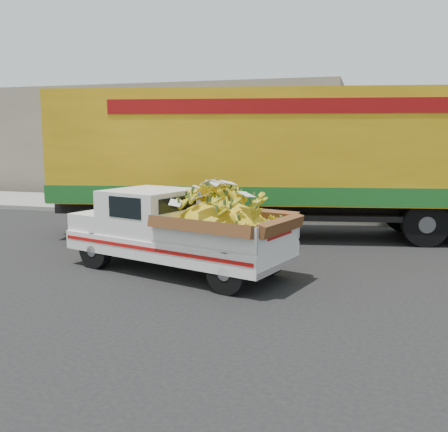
# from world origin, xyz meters

# --- Properties ---
(ground) EXTENTS (100.00, 100.00, 0.00)m
(ground) POSITION_xyz_m (0.00, 0.00, 0.00)
(ground) COLOR black
(ground) RESTS_ON ground
(curb) EXTENTS (60.00, 0.25, 0.15)m
(curb) POSITION_xyz_m (0.00, 7.35, 0.07)
(curb) COLOR gray
(curb) RESTS_ON ground
(sidewalk) EXTENTS (60.00, 4.00, 0.14)m
(sidewalk) POSITION_xyz_m (0.00, 9.45, 0.07)
(sidewalk) COLOR gray
(sidewalk) RESTS_ON ground
(building_left) EXTENTS (18.00, 6.00, 5.00)m
(building_left) POSITION_xyz_m (-8.00, 15.35, 2.50)
(building_left) COLOR gray
(building_left) RESTS_ON ground
(pickup_truck) EXTENTS (4.78, 2.90, 1.58)m
(pickup_truck) POSITION_xyz_m (-1.08, 0.66, 0.85)
(pickup_truck) COLOR black
(pickup_truck) RESTS_ON ground
(semi_trailer) EXTENTS (12.08, 4.63, 3.80)m
(semi_trailer) POSITION_xyz_m (-0.07, 4.90, 2.12)
(semi_trailer) COLOR black
(semi_trailer) RESTS_ON ground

